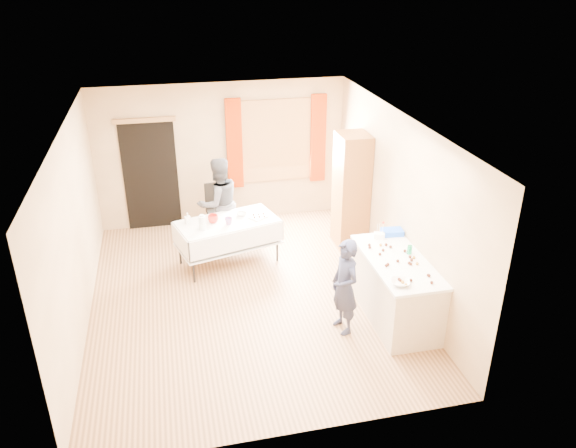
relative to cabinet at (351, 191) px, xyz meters
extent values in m
cube|color=#9E7047|center=(-1.99, -1.30, -0.99)|extent=(4.50, 5.50, 0.02)
cube|color=white|center=(-1.99, -1.30, 1.63)|extent=(4.50, 5.50, 0.02)
cube|color=tan|center=(-1.99, 1.46, 0.32)|extent=(4.50, 0.02, 2.60)
cube|color=tan|center=(-1.99, -4.06, 0.32)|extent=(4.50, 0.02, 2.60)
cube|color=tan|center=(-4.25, -1.30, 0.32)|extent=(0.02, 5.50, 2.60)
cube|color=tan|center=(0.27, -1.30, 0.32)|extent=(0.02, 5.50, 2.60)
cube|color=olive|center=(-0.99, 1.42, 0.52)|extent=(1.32, 0.06, 1.52)
cube|color=white|center=(-0.99, 1.40, 0.52)|extent=(1.20, 0.02, 1.40)
cube|color=#962400|center=(-1.77, 1.37, 0.52)|extent=(0.28, 0.06, 1.65)
cube|color=#962400|center=(-0.21, 1.37, 0.52)|extent=(0.28, 0.06, 1.65)
cube|color=black|center=(-3.29, 1.43, 0.02)|extent=(0.95, 0.04, 2.00)
cube|color=olive|center=(-3.29, 1.40, 1.04)|extent=(1.05, 0.06, 0.08)
cube|color=brown|center=(0.00, 0.00, 0.00)|extent=(0.50, 0.60, 1.96)
cube|color=beige|center=(-0.10, -2.29, -0.55)|extent=(0.73, 1.60, 0.86)
cube|color=silver|center=(-0.10, -2.29, -0.09)|extent=(0.79, 1.66, 0.04)
cube|color=silver|center=(-2.13, -0.24, -0.25)|extent=(1.71, 1.16, 0.04)
cube|color=black|center=(-2.17, 0.87, -0.57)|extent=(0.44, 0.44, 0.05)
cube|color=black|center=(-2.19, 1.04, -0.33)|extent=(0.38, 0.09, 0.55)
imported|color=#1C1F39|center=(-0.88, -2.41, -0.32)|extent=(0.63, 0.53, 1.33)
imported|color=black|center=(-2.20, 0.39, -0.19)|extent=(1.18, 1.13, 1.59)
cylinder|color=#138952|center=(0.10, -2.17, -0.01)|extent=(0.07, 0.07, 0.12)
imported|color=white|center=(-0.33, -2.88, -0.04)|extent=(0.36, 0.36, 0.06)
cube|color=white|center=(-0.13, -1.64, -0.03)|extent=(0.18, 0.15, 0.08)
cube|color=blue|center=(0.10, -1.57, -0.03)|extent=(0.32, 0.23, 0.08)
cylinder|color=silver|center=(-2.54, -0.47, -0.12)|extent=(0.13, 0.13, 0.22)
imported|color=red|center=(-2.36, -0.25, -0.17)|extent=(0.29, 0.29, 0.13)
imported|color=red|center=(-2.13, -0.37, -0.18)|extent=(0.22, 0.22, 0.11)
imported|color=white|center=(-1.88, -0.09, -0.21)|extent=(0.27, 0.27, 0.05)
cube|color=white|center=(-1.62, -0.22, -0.22)|extent=(0.34, 0.32, 0.02)
imported|color=white|center=(-2.75, -0.22, -0.14)|extent=(0.13, 0.13, 0.19)
sphere|color=#3F2314|center=(-0.20, -1.88, -0.05)|extent=(0.04, 0.04, 0.04)
sphere|color=black|center=(-0.14, -2.35, -0.05)|extent=(0.04, 0.04, 0.04)
sphere|color=black|center=(-0.31, -2.80, -0.05)|extent=(0.04, 0.04, 0.04)
sphere|color=black|center=(0.06, -2.28, -0.05)|extent=(0.04, 0.04, 0.04)
sphere|color=black|center=(-0.35, -1.84, -0.05)|extent=(0.04, 0.04, 0.04)
sphere|color=black|center=(0.04, -2.37, -0.05)|extent=(0.04, 0.04, 0.04)
sphere|color=#3F2314|center=(0.08, -2.48, -0.05)|extent=(0.04, 0.04, 0.04)
sphere|color=black|center=(0.06, -2.12, -0.05)|extent=(0.04, 0.04, 0.04)
sphere|color=black|center=(-0.02, -2.44, -0.05)|extent=(0.04, 0.04, 0.04)
sphere|color=black|center=(-0.22, -2.03, -0.05)|extent=(0.04, 0.04, 0.04)
sphere|color=black|center=(-0.34, -2.43, -0.05)|extent=(0.04, 0.04, 0.04)
sphere|color=black|center=(-0.37, -1.91, -0.05)|extent=(0.04, 0.04, 0.04)
sphere|color=#3F2314|center=(-0.28, -2.94, -0.05)|extent=(0.04, 0.04, 0.04)
sphere|color=black|center=(-0.01, -2.47, -0.05)|extent=(0.04, 0.04, 0.04)
sphere|color=black|center=(0.05, -2.95, -0.05)|extent=(0.04, 0.04, 0.04)
sphere|color=black|center=(-0.18, -2.85, -0.05)|extent=(0.04, 0.04, 0.04)
sphere|color=black|center=(-0.12, -1.89, -0.05)|extent=(0.04, 0.04, 0.04)
sphere|color=black|center=(-0.23, -2.88, -0.05)|extent=(0.04, 0.04, 0.04)
sphere|color=#3F2314|center=(-0.29, -2.86, -0.05)|extent=(0.04, 0.04, 0.04)
sphere|color=black|center=(-0.30, -2.13, -0.05)|extent=(0.04, 0.04, 0.04)
sphere|color=black|center=(-0.30, -2.41, -0.05)|extent=(0.04, 0.04, 0.04)
sphere|color=black|center=(0.09, -2.78, -0.05)|extent=(0.04, 0.04, 0.04)
sphere|color=black|center=(0.09, -2.79, -0.05)|extent=(0.04, 0.04, 0.04)
sphere|color=black|center=(-0.31, -2.82, -0.05)|extent=(0.04, 0.04, 0.04)
sphere|color=#3F2314|center=(0.10, -2.31, -0.05)|extent=(0.04, 0.04, 0.04)
sphere|color=black|center=(-0.08, -1.96, -0.05)|extent=(0.04, 0.04, 0.04)
camera|label=1|loc=(-2.97, -8.31, 3.55)|focal=35.00mm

